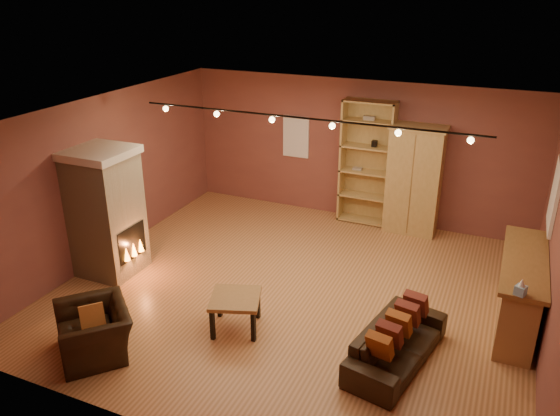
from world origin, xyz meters
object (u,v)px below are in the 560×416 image
at_px(fireplace, 107,212).
at_px(armchair, 93,324).
at_px(loveseat, 398,337).
at_px(coffee_table, 235,302).
at_px(bookcase, 367,161).
at_px(bar_counter, 519,291).
at_px(armoire, 414,180).

bearing_deg(fireplace, armchair, -56.06).
height_order(loveseat, coffee_table, loveseat).
relative_size(bookcase, armchair, 2.09).
bearing_deg(bookcase, bar_counter, -42.22).
distance_m(bookcase, bar_counter, 4.05).
bearing_deg(armchair, bookcase, 111.33).
height_order(bookcase, armoire, bookcase).
height_order(fireplace, bookcase, bookcase).
bearing_deg(bar_counter, coffee_table, -154.60).
xyz_separation_m(fireplace, armchair, (1.25, -1.86, -0.62)).
relative_size(bar_counter, loveseat, 1.17).
bearing_deg(loveseat, fireplace, 95.99).
bearing_deg(loveseat, coffee_table, 106.21).
bearing_deg(bar_counter, bookcase, 137.78).
bearing_deg(loveseat, armchair, 122.46).
bearing_deg(fireplace, armoire, 40.16).
distance_m(loveseat, armchair, 3.89).
xyz_separation_m(bookcase, bar_counter, (2.95, -2.67, -0.72)).
relative_size(armoire, armchair, 1.78).
bearing_deg(armchair, bar_counter, 71.65).
xyz_separation_m(loveseat, coffee_table, (-2.21, -0.19, 0.07)).
bearing_deg(loveseat, bookcase, 32.18).
height_order(fireplace, coffee_table, fireplace).
relative_size(fireplace, armoire, 1.01).
height_order(bookcase, coffee_table, bookcase).
bearing_deg(bookcase, armchair, -110.10).
distance_m(bookcase, loveseat, 4.56).
bearing_deg(coffee_table, armoire, 69.58).
relative_size(armoire, bar_counter, 0.97).
relative_size(armoire, loveseat, 1.14).
xyz_separation_m(fireplace, armoire, (4.25, 3.58, -0.01)).
xyz_separation_m(bar_counter, loveseat, (-1.36, -1.51, -0.16)).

